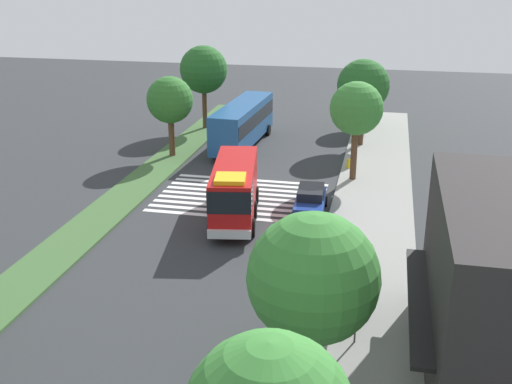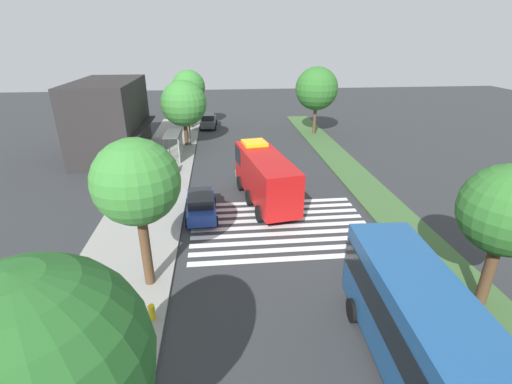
# 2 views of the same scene
# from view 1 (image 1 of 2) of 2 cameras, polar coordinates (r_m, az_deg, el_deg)

# --- Properties ---
(ground_plane) EXTENTS (120.00, 120.00, 0.00)m
(ground_plane) POSITION_cam_1_polar(r_m,az_deg,el_deg) (40.00, -2.17, -1.59)
(ground_plane) COLOR #2D3033
(sidewalk) EXTENTS (60.00, 5.21, 0.14)m
(sidewalk) POSITION_cam_1_polar(r_m,az_deg,el_deg) (38.89, 10.50, -2.48)
(sidewalk) COLOR gray
(sidewalk) RESTS_ON ground_plane
(median_strip) EXTENTS (60.00, 3.00, 0.14)m
(median_strip) POSITION_cam_1_polar(r_m,az_deg,el_deg) (42.43, -12.28, -0.66)
(median_strip) COLOR #3D6033
(median_strip) RESTS_ON ground_plane
(crosswalk) EXTENTS (7.65, 11.12, 0.01)m
(crosswalk) POSITION_cam_1_polar(r_m,az_deg,el_deg) (42.06, -1.41, -0.47)
(crosswalk) COLOR silver
(crosswalk) RESTS_ON ground_plane
(fire_truck) EXTENTS (8.84, 3.84, 3.73)m
(fire_truck) POSITION_cam_1_polar(r_m,az_deg,el_deg) (37.57, -2.02, 0.25)
(fire_truck) COLOR #B71414
(fire_truck) RESTS_ON ground_plane
(parked_car_west) EXTENTS (4.59, 2.20, 1.67)m
(parked_car_west) POSITION_cam_1_polar(r_m,az_deg,el_deg) (39.15, 5.02, -0.80)
(parked_car_west) COLOR navy
(parked_car_west) RESTS_ON ground_plane
(transit_bus) EXTENTS (11.57, 3.28, 3.70)m
(transit_bus) POSITION_cam_1_polar(r_m,az_deg,el_deg) (53.62, -1.22, 6.53)
(transit_bus) COLOR navy
(transit_bus) RESTS_ON ground_plane
(bus_stop_shelter) EXTENTS (3.50, 1.40, 2.46)m
(bus_stop_shelter) POSITION_cam_1_polar(r_m,az_deg,el_deg) (27.30, 7.39, -8.28)
(bus_stop_shelter) COLOR #4C4C51
(bus_stop_shelter) RESTS_ON sidewalk
(bench_near_shelter) EXTENTS (1.60, 0.50, 0.90)m
(bench_near_shelter) POSITION_cam_1_polar(r_m,az_deg,el_deg) (31.44, 7.94, -6.95)
(bench_near_shelter) COLOR #2D472D
(bench_near_shelter) RESTS_ON sidewalk
(bench_west_of_shelter) EXTENTS (1.60, 0.50, 0.90)m
(bench_west_of_shelter) POSITION_cam_1_polar(r_m,az_deg,el_deg) (34.30, 8.37, -4.57)
(bench_west_of_shelter) COLOR #4C3823
(bench_west_of_shelter) RESTS_ON sidewalk
(street_lamp) EXTENTS (0.36, 0.36, 6.36)m
(street_lamp) POSITION_cam_1_polar(r_m,az_deg,el_deg) (22.45, 4.25, -9.03)
(street_lamp) COLOR #2D2D30
(street_lamp) RESTS_ON sidewalk
(storefront_building) EXTENTS (11.09, 6.34, 7.13)m
(storefront_building) POSITION_cam_1_polar(r_m,az_deg,el_deg) (24.80, 22.27, -8.46)
(storefront_building) COLOR #282626
(storefront_building) RESTS_ON ground_plane
(sidewalk_tree_far_west) EXTENTS (3.74, 3.74, 5.72)m
(sidewalk_tree_far_west) POSITION_cam_1_polar(r_m,az_deg,el_deg) (60.41, 10.08, 9.49)
(sidewalk_tree_far_west) COLOR #47301E
(sidewalk_tree_far_west) RESTS_ON sidewalk
(sidewalk_tree_west) EXTENTS (4.42, 4.42, 7.35)m
(sidewalk_tree_west) POSITION_cam_1_polar(r_m,az_deg,el_deg) (53.63, 9.83, 9.58)
(sidewalk_tree_west) COLOR #47301E
(sidewalk_tree_west) RESTS_ON sidewalk
(sidewalk_tree_center) EXTENTS (3.78, 3.78, 7.10)m
(sidewalk_tree_center) POSITION_cam_1_polar(r_m,az_deg,el_deg) (44.42, 9.22, 7.54)
(sidewalk_tree_center) COLOR #513823
(sidewalk_tree_center) RESTS_ON sidewalk
(sidewalk_tree_east) EXTENTS (4.73, 4.73, 6.74)m
(sidewalk_tree_east) POSITION_cam_1_polar(r_m,az_deg,el_deg) (21.99, 5.28, -7.88)
(sidewalk_tree_east) COLOR #47301E
(sidewalk_tree_east) RESTS_ON sidewalk
(median_tree_far_west) EXTENTS (4.43, 4.43, 7.75)m
(median_tree_far_west) POSITION_cam_1_polar(r_m,az_deg,el_deg) (58.93, -4.84, 11.13)
(median_tree_far_west) COLOR #513823
(median_tree_far_west) RESTS_ON median_strip
(median_tree_west) EXTENTS (3.72, 3.72, 6.45)m
(median_tree_west) POSITION_cam_1_polar(r_m,az_deg,el_deg) (50.31, -7.92, 8.35)
(median_tree_west) COLOR #513823
(median_tree_west) RESTS_ON median_strip
(fire_hydrant) EXTENTS (0.28, 0.28, 0.70)m
(fire_hydrant) POSITION_cam_1_polar(r_m,az_deg,el_deg) (48.13, 8.49, 2.61)
(fire_hydrant) COLOR gold
(fire_hydrant) RESTS_ON sidewalk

